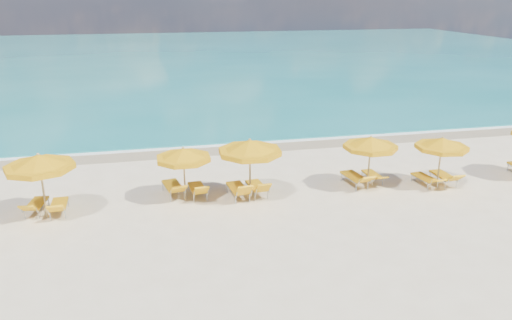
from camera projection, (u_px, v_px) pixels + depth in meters
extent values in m
plane|color=beige|center=(264.00, 199.00, 20.57)|extent=(120.00, 120.00, 0.00)
cube|color=#157576|center=(178.00, 57.00, 64.94)|extent=(120.00, 80.00, 0.30)
cube|color=tan|center=(233.00, 147.00, 27.41)|extent=(120.00, 2.60, 0.01)
cube|color=white|center=(230.00, 143.00, 28.15)|extent=(120.00, 1.20, 0.03)
cube|color=white|center=(125.00, 113.00, 35.05)|extent=(14.00, 0.36, 0.05)
cube|color=white|center=(289.00, 88.00, 44.41)|extent=(18.00, 0.30, 0.05)
cylinder|color=tan|center=(43.00, 187.00, 18.47)|extent=(0.08, 0.08, 2.47)
cone|color=#E39D0B|center=(39.00, 161.00, 18.14)|extent=(2.60, 2.60, 0.49)
cylinder|color=#E39D0B|center=(40.00, 167.00, 18.21)|extent=(2.63, 2.63, 0.20)
sphere|color=tan|center=(38.00, 154.00, 18.06)|extent=(0.11, 0.11, 0.11)
cylinder|color=tan|center=(184.00, 175.00, 20.11)|extent=(0.07, 0.07, 2.19)
cone|color=#E39D0B|center=(183.00, 153.00, 19.82)|extent=(2.91, 2.91, 0.44)
cylinder|color=#E39D0B|center=(183.00, 158.00, 19.89)|extent=(2.94, 2.94, 0.17)
sphere|color=tan|center=(183.00, 148.00, 19.75)|extent=(0.10, 0.10, 0.10)
cylinder|color=tan|center=(250.00, 171.00, 20.10)|extent=(0.08, 0.08, 2.51)
cone|color=#E39D0B|center=(250.00, 146.00, 19.76)|extent=(3.41, 3.41, 0.50)
cylinder|color=#E39D0B|center=(250.00, 152.00, 19.84)|extent=(3.44, 3.44, 0.20)
sphere|color=tan|center=(250.00, 140.00, 19.68)|extent=(0.11, 0.11, 0.11)
cylinder|color=tan|center=(369.00, 163.00, 21.40)|extent=(0.07, 0.07, 2.26)
cone|color=#E39D0B|center=(371.00, 142.00, 21.09)|extent=(3.05, 3.05, 0.45)
cylinder|color=#E39D0B|center=(370.00, 147.00, 21.16)|extent=(3.08, 3.08, 0.18)
sphere|color=tan|center=(371.00, 137.00, 21.02)|extent=(0.10, 0.10, 0.10)
cylinder|color=tan|center=(440.00, 163.00, 21.54)|extent=(0.07, 0.07, 2.18)
cone|color=#E39D0B|center=(442.00, 143.00, 21.24)|extent=(2.74, 2.74, 0.44)
cylinder|color=#E39D0B|center=(441.00, 147.00, 21.31)|extent=(2.76, 2.76, 0.17)
sphere|color=tan|center=(443.00, 138.00, 21.17)|extent=(0.10, 0.10, 0.10)
cube|color=#E3A20D|center=(37.00, 203.00, 19.25)|extent=(0.73, 1.32, 0.08)
cube|color=#E3A20D|center=(28.00, 208.00, 18.38)|extent=(0.63, 0.60, 0.41)
cube|color=#E3A20D|center=(59.00, 204.00, 19.15)|extent=(0.62, 1.30, 0.08)
cube|color=#E3A20D|center=(56.00, 209.00, 18.29)|extent=(0.59, 0.54, 0.44)
cube|color=#E3A20D|center=(173.00, 186.00, 20.88)|extent=(0.89, 1.51, 0.09)
cube|color=#E3A20D|center=(179.00, 189.00, 19.96)|extent=(0.73, 0.70, 0.46)
cube|color=#E3A20D|center=(197.00, 188.00, 20.75)|extent=(0.69, 1.35, 0.08)
cube|color=#E3A20D|center=(201.00, 190.00, 19.89)|extent=(0.62, 0.55, 0.48)
cube|color=#E3A20D|center=(238.00, 188.00, 20.64)|extent=(0.77, 1.47, 0.09)
cube|color=#E3A20D|center=(244.00, 190.00, 19.72)|extent=(0.68, 0.58, 0.54)
cube|color=#E3A20D|center=(256.00, 186.00, 20.94)|extent=(0.72, 1.38, 0.08)
cube|color=#E3A20D|center=(263.00, 188.00, 20.08)|extent=(0.64, 0.54, 0.51)
cube|color=#E3A20D|center=(354.00, 176.00, 21.94)|extent=(0.81, 1.48, 0.09)
cube|color=#E3A20D|center=(366.00, 179.00, 21.01)|extent=(0.70, 0.67, 0.45)
cube|color=#E3A20D|center=(372.00, 174.00, 22.38)|extent=(0.53, 1.17, 0.07)
cube|color=#E3A20D|center=(381.00, 178.00, 21.58)|extent=(0.53, 0.54, 0.29)
cube|color=#E3A20D|center=(424.00, 177.00, 21.97)|extent=(0.70, 1.28, 0.08)
cube|color=#E3A20D|center=(438.00, 181.00, 21.16)|extent=(0.61, 0.62, 0.32)
cube|color=#E3A20D|center=(443.00, 175.00, 22.15)|extent=(0.60, 1.32, 0.08)
cube|color=#E3A20D|center=(455.00, 178.00, 21.26)|extent=(0.59, 0.55, 0.44)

